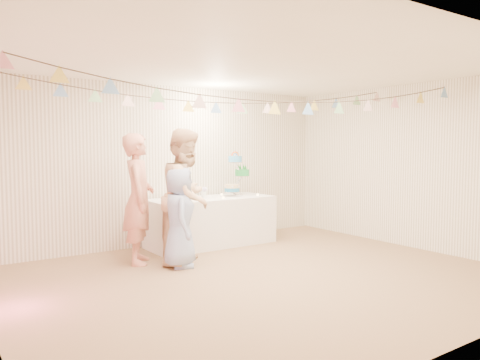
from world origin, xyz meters
TOP-DOWN VIEW (x-y plane):
  - floor at (0.00, 0.00)m, footprint 6.00×6.00m
  - ceiling at (0.00, 0.00)m, footprint 6.00×6.00m
  - back_wall at (0.00, 2.50)m, footprint 6.00×6.00m
  - front_wall at (0.00, -2.50)m, footprint 6.00×6.00m
  - right_wall at (3.00, 0.00)m, footprint 5.00×5.00m
  - table at (0.45, 2.00)m, footprint 2.08×0.83m
  - cake_stand at (1.00, 2.05)m, footprint 0.62×0.37m
  - cake_bottom at (0.85, 1.99)m, footprint 0.31×0.31m
  - cake_middle at (1.18, 2.14)m, footprint 0.27×0.27m
  - cake_top_tier at (0.94, 2.02)m, footprint 0.25×0.25m
  - platter at (-0.02, 1.95)m, footprint 0.37×0.37m
  - posy at (0.34, 2.05)m, footprint 0.16×0.16m
  - person_adult_a at (-0.98, 1.54)m, footprint 0.67×0.77m
  - person_adult_b at (-0.43, 1.18)m, footprint 1.14×1.12m
  - person_child at (-0.62, 1.04)m, footprint 0.64×0.77m
  - bunting_back at (0.00, 1.10)m, footprint 5.60×1.10m
  - bunting_front at (0.00, -0.20)m, footprint 5.60×0.90m
  - tealight_0 at (-0.35, 1.85)m, footprint 0.04×0.04m
  - tealight_1 at (0.10, 2.18)m, footprint 0.04×0.04m
  - tealight_2 at (0.55, 1.78)m, footprint 0.04×0.04m
  - tealight_3 at (0.80, 2.22)m, footprint 0.04×0.04m
  - tealight_4 at (1.27, 1.82)m, footprint 0.04×0.04m

SIDE VIEW (x-z plane):
  - floor at x=0.00m, z-range 0.00..0.00m
  - table at x=0.45m, z-range 0.00..0.78m
  - person_child at x=-0.62m, z-range 0.00..1.34m
  - platter at x=-0.02m, z-range 0.75..0.77m
  - tealight_0 at x=-0.35m, z-range 0.78..0.81m
  - tealight_1 at x=0.10m, z-range 0.78..0.81m
  - tealight_2 at x=0.55m, z-range 0.78..0.81m
  - tealight_3 at x=0.80m, z-range 0.78..0.81m
  - tealight_4 at x=1.27m, z-range 0.78..0.81m
  - cake_bottom at x=0.85m, z-range 0.76..0.91m
  - posy at x=0.34m, z-range 0.75..0.93m
  - person_adult_a at x=-0.98m, z-range 0.00..1.79m
  - person_adult_b at x=-0.43m, z-range 0.00..1.86m
  - cake_stand at x=1.00m, z-range 0.75..1.45m
  - cake_middle at x=1.18m, z-range 1.00..1.22m
  - back_wall at x=0.00m, z-range 1.30..1.30m
  - front_wall at x=0.00m, z-range 1.30..1.30m
  - right_wall at x=3.00m, z-range 1.30..1.30m
  - cake_top_tier at x=0.94m, z-range 1.28..1.47m
  - bunting_front at x=0.00m, z-range 2.14..2.50m
  - bunting_back at x=0.00m, z-range 2.15..2.55m
  - ceiling at x=0.00m, z-range 2.60..2.60m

